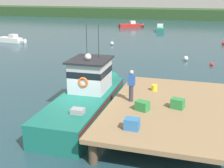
% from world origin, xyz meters
% --- Properties ---
extents(ground_plane, '(200.00, 200.00, 0.00)m').
position_xyz_m(ground_plane, '(0.00, 0.00, 0.00)').
color(ground_plane, '#23424C').
extents(dock, '(6.00, 9.00, 1.20)m').
position_xyz_m(dock, '(4.80, 0.00, 1.07)').
color(dock, '#4C3D2D').
rests_on(dock, ground).
extents(main_fishing_boat, '(2.72, 9.84, 4.80)m').
position_xyz_m(main_fishing_boat, '(0.19, 0.50, 1.01)').
color(main_fishing_boat, '#196B5B').
rests_on(main_fishing_boat, ground).
extents(crate_single_far, '(0.69, 0.57, 0.48)m').
position_xyz_m(crate_single_far, '(5.11, -0.27, 1.44)').
color(crate_single_far, '#2D8442').
rests_on(crate_single_far, dock).
extents(crate_stack_near_edge, '(0.72, 0.62, 0.45)m').
position_xyz_m(crate_stack_near_edge, '(3.55, -1.00, 1.43)').
color(crate_stack_near_edge, '#2D8442').
rests_on(crate_stack_near_edge, dock).
extents(crate_stack_mid_dock, '(0.60, 0.44, 0.47)m').
position_xyz_m(crate_stack_mid_dock, '(3.52, -3.09, 1.44)').
color(crate_stack_mid_dock, '#3370B2').
rests_on(crate_stack_mid_dock, dock).
extents(bait_bucket, '(0.32, 0.32, 0.34)m').
position_xyz_m(bait_bucket, '(3.65, 2.04, 1.37)').
color(bait_bucket, yellow).
rests_on(bait_bucket, dock).
extents(deckhand_by_the_boat, '(0.36, 0.22, 1.63)m').
position_xyz_m(deckhand_by_the_boat, '(2.77, 0.04, 2.06)').
color(deckhand_by_the_boat, '#383842').
rests_on(deckhand_by_the_boat, dock).
extents(moored_boat_far_left, '(4.54, 3.16, 1.20)m').
position_xyz_m(moored_boat_far_left, '(-6.64, 41.04, 0.41)').
color(moored_boat_far_left, red).
rests_on(moored_boat_far_left, ground).
extents(moored_boat_near_channel, '(1.75, 4.85, 1.21)m').
position_xyz_m(moored_boat_near_channel, '(-0.64, 36.95, 0.42)').
color(moored_boat_near_channel, '#196B5B').
rests_on(moored_boat_near_channel, ground).
extents(moored_boat_outer_mooring, '(4.32, 1.59, 1.08)m').
position_xyz_m(moored_boat_outer_mooring, '(-18.12, 20.21, 0.37)').
color(moored_boat_outer_mooring, white).
rests_on(moored_boat_outer_mooring, ground).
extents(mooring_buoy_inshore, '(0.45, 0.45, 0.45)m').
position_xyz_m(mooring_buoy_inshore, '(8.88, 26.08, 0.22)').
color(mooring_buoy_inshore, red).
rests_on(mooring_buoy_inshore, ground).
extents(mooring_buoy_channel_marker, '(0.45, 0.45, 0.45)m').
position_xyz_m(mooring_buoy_channel_marker, '(-4.72, 21.98, 0.22)').
color(mooring_buoy_channel_marker, silver).
rests_on(mooring_buoy_channel_marker, ground).
extents(mooring_buoy_outer, '(0.33, 0.33, 0.33)m').
position_xyz_m(mooring_buoy_outer, '(7.15, 14.08, 0.16)').
color(mooring_buoy_outer, red).
rests_on(mooring_buoy_outer, ground).
extents(mooring_buoy_spare_mooring, '(0.46, 0.46, 0.46)m').
position_xyz_m(mooring_buoy_spare_mooring, '(4.76, 15.60, 0.23)').
color(mooring_buoy_spare_mooring, silver).
rests_on(mooring_buoy_spare_mooring, ground).
extents(far_shoreline, '(120.00, 8.00, 2.40)m').
position_xyz_m(far_shoreline, '(0.00, 62.00, 1.20)').
color(far_shoreline, '#284723').
rests_on(far_shoreline, ground).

